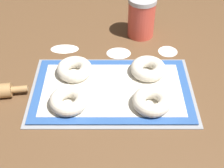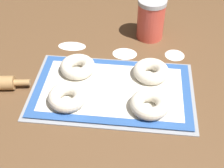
{
  "view_description": "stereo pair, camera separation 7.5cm",
  "coord_description": "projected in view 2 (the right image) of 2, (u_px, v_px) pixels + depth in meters",
  "views": [
    {
      "loc": [
        0.0,
        -0.74,
        0.7
      ],
      "look_at": [
        -0.0,
        -0.01,
        0.03
      ],
      "focal_mm": 50.0,
      "sensor_mm": 36.0,
      "label": 1
    },
    {
      "loc": [
        0.08,
        -0.73,
        0.7
      ],
      "look_at": [
        -0.0,
        -0.01,
        0.03
      ],
      "focal_mm": 50.0,
      "sensor_mm": 36.0,
      "label": 2
    }
  ],
  "objects": [
    {
      "name": "flour_patch_near",
      "position": [
        175.0,
        55.0,
        1.15
      ],
      "size": [
        0.07,
        0.07,
        0.0
      ],
      "color": "white",
      "rests_on": "ground_plane"
    },
    {
      "name": "flour_patch_side",
      "position": [
        125.0,
        53.0,
        1.15
      ],
      "size": [
        0.09,
        0.07,
        0.0
      ],
      "color": "white",
      "rests_on": "ground_plane"
    },
    {
      "name": "bagel_front_right",
      "position": [
        150.0,
        104.0,
        0.92
      ],
      "size": [
        0.12,
        0.12,
        0.04
      ],
      "color": "silver",
      "rests_on": "baking_mat"
    },
    {
      "name": "bagel_back_right",
      "position": [
        151.0,
        71.0,
        1.03
      ],
      "size": [
        0.12,
        0.12,
        0.04
      ],
      "color": "silver",
      "rests_on": "baking_mat"
    },
    {
      "name": "baking_mat",
      "position": [
        112.0,
        89.0,
        1.0
      ],
      "size": [
        0.5,
        0.29,
        0.0
      ],
      "color": "#2D569E",
      "rests_on": "baking_tray"
    },
    {
      "name": "baking_tray",
      "position": [
        112.0,
        90.0,
        1.0
      ],
      "size": [
        0.52,
        0.32,
        0.01
      ],
      "color": "#93969B",
      "rests_on": "ground_plane"
    },
    {
      "name": "ground_plane",
      "position": [
        113.0,
        88.0,
        1.02
      ],
      "size": [
        2.8,
        2.8,
        0.0
      ],
      "primitive_type": "plane",
      "color": "brown"
    },
    {
      "name": "bagel_front_left",
      "position": [
        67.0,
        97.0,
        0.94
      ],
      "size": [
        0.12,
        0.12,
        0.04
      ],
      "color": "silver",
      "rests_on": "baking_mat"
    },
    {
      "name": "flour_canister",
      "position": [
        151.0,
        19.0,
        1.18
      ],
      "size": [
        0.11,
        0.11,
        0.16
      ],
      "color": "#DB4C3D",
      "rests_on": "ground_plane"
    },
    {
      "name": "flour_patch_far",
      "position": [
        72.0,
        46.0,
        1.19
      ],
      "size": [
        0.11,
        0.06,
        0.0
      ],
      "color": "white",
      "rests_on": "ground_plane"
    },
    {
      "name": "bagel_back_left",
      "position": [
        78.0,
        67.0,
        1.05
      ],
      "size": [
        0.12,
        0.12,
        0.04
      ],
      "color": "silver",
      "rests_on": "baking_mat"
    }
  ]
}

